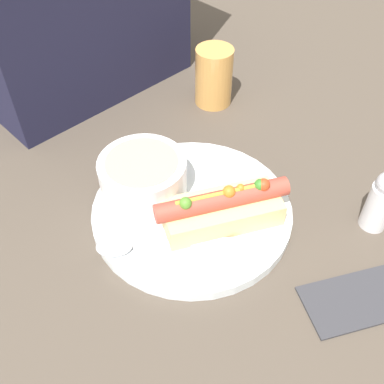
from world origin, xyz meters
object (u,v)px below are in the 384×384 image
(drinking_glass, at_px, (214,76))
(spoon, at_px, (134,245))
(salt_shaker, at_px, (382,201))
(hot_dog, at_px, (222,208))
(soup_bowl, at_px, (143,175))

(drinking_glass, bearing_deg, spoon, -152.39)
(salt_shaker, bearing_deg, hot_dog, 137.61)
(hot_dog, bearing_deg, spoon, -174.93)
(hot_dog, bearing_deg, soup_bowl, 136.01)
(spoon, bearing_deg, soup_bowl, -97.29)
(soup_bowl, bearing_deg, drinking_glass, 22.08)
(salt_shaker, bearing_deg, spoon, 144.92)
(hot_dog, distance_m, drinking_glass, 0.28)
(hot_dog, distance_m, soup_bowl, 0.11)
(drinking_glass, bearing_deg, hot_dog, -133.99)
(drinking_glass, bearing_deg, salt_shaker, -98.49)
(soup_bowl, relative_size, drinking_glass, 1.18)
(soup_bowl, bearing_deg, hot_dog, -71.62)
(spoon, distance_m, salt_shaker, 0.30)
(spoon, bearing_deg, drinking_glass, -111.89)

